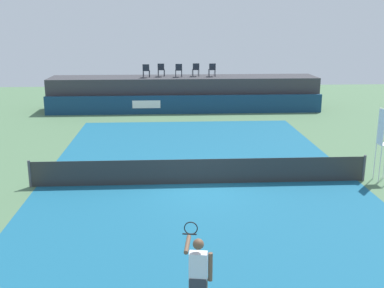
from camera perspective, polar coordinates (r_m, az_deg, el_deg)
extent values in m
plane|color=#4C704C|center=(20.21, 0.38, -2.01)|extent=(48.00, 48.00, 0.00)
cube|color=#16597A|center=(17.37, 0.99, -4.87)|extent=(12.00, 22.00, 0.00)
cube|color=navy|center=(30.29, -0.86, 4.85)|extent=(18.00, 0.20, 1.20)
cube|color=white|center=(30.17, -5.61, 4.86)|extent=(1.80, 0.02, 0.50)
cube|color=#38383D|center=(31.98, -1.00, 6.30)|extent=(18.00, 2.80, 2.20)
cylinder|color=#1E232D|center=(31.72, -5.21, 8.57)|extent=(0.04, 0.04, 0.44)
cylinder|color=#1E232D|center=(31.76, -5.95, 8.56)|extent=(0.04, 0.04, 0.44)
cylinder|color=#1E232D|center=(31.32, -5.28, 8.49)|extent=(0.04, 0.04, 0.44)
cylinder|color=#1E232D|center=(31.36, -6.02, 8.48)|extent=(0.04, 0.04, 0.44)
cube|color=#1E232D|center=(31.51, -5.63, 8.95)|extent=(0.46, 0.46, 0.03)
cube|color=#1E232D|center=(31.29, -5.67, 9.32)|extent=(0.44, 0.05, 0.42)
cylinder|color=#1E232D|center=(32.17, -3.39, 8.69)|extent=(0.04, 0.04, 0.44)
cylinder|color=#1E232D|center=(32.21, -4.11, 8.69)|extent=(0.04, 0.04, 0.44)
cylinder|color=#1E232D|center=(31.77, -3.46, 8.62)|extent=(0.04, 0.04, 0.44)
cylinder|color=#1E232D|center=(31.82, -4.19, 8.61)|extent=(0.04, 0.04, 0.44)
cube|color=#1E232D|center=(31.97, -3.79, 9.07)|extent=(0.48, 0.48, 0.03)
cube|color=#1E232D|center=(31.74, -3.84, 9.44)|extent=(0.44, 0.07, 0.42)
cylinder|color=#1E232D|center=(31.92, -1.30, 8.67)|extent=(0.04, 0.04, 0.44)
cylinder|color=#1E232D|center=(31.90, -2.03, 8.66)|extent=(0.04, 0.04, 0.44)
cylinder|color=#1E232D|center=(31.52, -1.25, 8.59)|extent=(0.04, 0.04, 0.44)
cylinder|color=#1E232D|center=(31.50, -2.00, 8.58)|extent=(0.04, 0.04, 0.44)
cube|color=#1E232D|center=(31.69, -1.65, 9.05)|extent=(0.45, 0.45, 0.03)
cube|color=#1E232D|center=(31.46, -1.63, 9.41)|extent=(0.44, 0.03, 0.42)
cylinder|color=#1E232D|center=(32.29, 0.76, 8.74)|extent=(0.04, 0.04, 0.44)
cylinder|color=#1E232D|center=(32.24, 0.04, 8.73)|extent=(0.04, 0.04, 0.44)
cylinder|color=#1E232D|center=(31.90, 0.86, 8.66)|extent=(0.04, 0.04, 0.44)
cylinder|color=#1E232D|center=(31.84, 0.13, 8.66)|extent=(0.04, 0.04, 0.44)
cube|color=#1E232D|center=(32.04, 0.45, 9.12)|extent=(0.47, 0.47, 0.03)
cube|color=#1E232D|center=(31.82, 0.50, 9.48)|extent=(0.44, 0.05, 0.42)
cylinder|color=#1E232D|center=(32.24, 2.75, 8.72)|extent=(0.04, 0.04, 0.44)
cylinder|color=#1E232D|center=(32.18, 2.04, 8.71)|extent=(0.04, 0.04, 0.44)
cylinder|color=#1E232D|center=(31.85, 2.87, 8.64)|extent=(0.04, 0.04, 0.44)
cylinder|color=#1E232D|center=(31.78, 2.15, 8.63)|extent=(0.04, 0.04, 0.44)
cube|color=#1E232D|center=(31.99, 2.46, 9.09)|extent=(0.47, 0.47, 0.03)
cube|color=#1E232D|center=(31.76, 2.52, 9.46)|extent=(0.44, 0.05, 0.42)
cylinder|color=white|center=(18.66, 22.06, -2.33)|extent=(0.04, 0.04, 1.40)
cylinder|color=white|center=(19.00, 21.50, -1.98)|extent=(0.04, 0.04, 1.40)
cube|color=white|center=(18.74, 22.53, -0.03)|extent=(0.46, 0.46, 0.03)
cube|color=white|center=(18.49, 22.17, 1.99)|extent=(0.05, 0.44, 1.33)
cube|color=#2D2D2D|center=(17.21, 1.00, -3.39)|extent=(12.40, 0.02, 0.95)
cylinder|color=#4C4C51|center=(17.87, -19.28, -3.47)|extent=(0.10, 0.10, 1.00)
cylinder|color=#4C4C51|center=(18.70, 20.34, -2.77)|extent=(0.10, 0.10, 1.00)
cube|color=#333338|center=(9.65, 0.76, -16.52)|extent=(0.37, 0.27, 0.24)
cube|color=silver|center=(9.47, 0.77, -14.66)|extent=(0.39, 0.25, 0.56)
sphere|color=brown|center=(9.25, 0.78, -12.18)|extent=(0.22, 0.22, 0.22)
cylinder|color=brown|center=(9.47, 2.26, -14.82)|extent=(0.09, 0.09, 0.60)
cylinder|color=brown|center=(9.58, -0.56, -12.21)|extent=(0.18, 0.61, 0.14)
cylinder|color=black|center=(9.94, -0.30, -10.99)|extent=(0.30, 0.08, 0.03)
torus|color=black|center=(10.21, -0.14, -10.28)|extent=(0.30, 0.07, 0.30)
sphere|color=#D8EA33|center=(19.19, 0.07, -2.81)|extent=(0.07, 0.07, 0.07)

